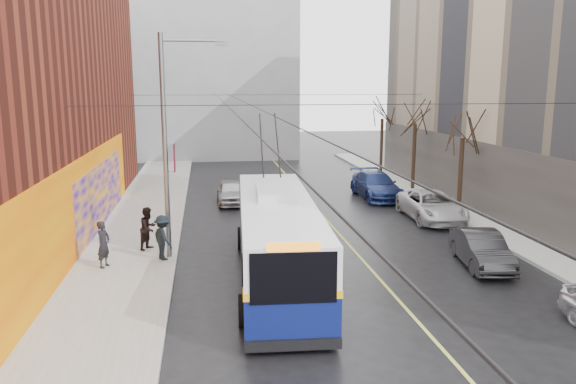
% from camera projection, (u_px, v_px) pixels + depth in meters
% --- Properties ---
extents(ground, '(140.00, 140.00, 0.00)m').
position_uv_depth(ground, '(401.00, 370.00, 14.15)').
color(ground, black).
rests_on(ground, ground).
extents(sidewalk_left, '(4.00, 60.00, 0.15)m').
position_uv_depth(sidewalk_left, '(133.00, 246.00, 24.64)').
color(sidewalk_left, gray).
rests_on(sidewalk_left, ground).
extents(sidewalk_right, '(2.00, 60.00, 0.15)m').
position_uv_depth(sidewalk_right, '(495.00, 231.00, 27.08)').
color(sidewalk_right, gray).
rests_on(sidewalk_right, ground).
extents(lane_line, '(0.12, 50.00, 0.01)m').
position_uv_depth(lane_line, '(334.00, 228.00, 27.96)').
color(lane_line, '#BFB74C').
rests_on(lane_line, ground).
extents(building_far, '(20.50, 12.10, 18.00)m').
position_uv_depth(building_far, '(190.00, 63.00, 55.25)').
color(building_far, gray).
rests_on(building_far, ground).
extents(streetlight_pole, '(2.65, 0.60, 9.00)m').
position_uv_depth(streetlight_pole, '(169.00, 141.00, 22.05)').
color(streetlight_pole, slate).
rests_on(streetlight_pole, ground).
extents(catenary_wires, '(18.00, 60.00, 0.22)m').
position_uv_depth(catenary_wires, '(250.00, 101.00, 26.93)').
color(catenary_wires, black).
extents(tree_near, '(3.20, 3.20, 6.40)m').
position_uv_depth(tree_near, '(463.00, 123.00, 30.03)').
color(tree_near, black).
rests_on(tree_near, ground).
extents(tree_mid, '(3.20, 3.20, 6.68)m').
position_uv_depth(tree_mid, '(416.00, 112.00, 36.77)').
color(tree_mid, black).
rests_on(tree_mid, ground).
extents(tree_far, '(3.20, 3.20, 6.57)m').
position_uv_depth(tree_far, '(383.00, 109.00, 43.59)').
color(tree_far, black).
rests_on(tree_far, ground).
extents(pigeons_flying, '(3.69, 2.96, 2.52)m').
position_uv_depth(pigeons_flying, '(246.00, 78.00, 23.12)').
color(pigeons_flying, slate).
extents(trolleybus, '(3.36, 12.28, 5.76)m').
position_uv_depth(trolleybus, '(277.00, 237.00, 20.34)').
color(trolleybus, '#0A134F').
rests_on(trolleybus, ground).
extents(parked_car_b, '(2.10, 4.38, 1.38)m').
position_uv_depth(parked_car_b, '(481.00, 249.00, 22.02)').
color(parked_car_b, '#252527').
rests_on(parked_car_b, ground).
extents(parked_car_c, '(2.65, 5.45, 1.49)m').
position_uv_depth(parked_car_c, '(432.00, 206.00, 29.57)').
color(parked_car_c, '#BDBDBF').
rests_on(parked_car_c, ground).
extents(parked_car_d, '(2.31, 5.54, 1.60)m').
position_uv_depth(parked_car_d, '(376.00, 185.00, 35.15)').
color(parked_car_d, navy).
rests_on(parked_car_d, ground).
extents(following_car, '(1.69, 4.10, 1.39)m').
position_uv_depth(following_car, '(231.00, 192.00, 33.60)').
color(following_car, '#AEAEB3').
rests_on(following_car, ground).
extents(pedestrian_a, '(0.66, 0.78, 1.81)m').
position_uv_depth(pedestrian_a, '(104.00, 244.00, 21.43)').
color(pedestrian_a, black).
rests_on(pedestrian_a, sidewalk_left).
extents(pedestrian_b, '(1.05, 1.12, 1.83)m').
position_uv_depth(pedestrian_b, '(148.00, 228.00, 23.74)').
color(pedestrian_b, black).
rests_on(pedestrian_b, sidewalk_left).
extents(pedestrian_c, '(1.19, 1.35, 1.81)m').
position_uv_depth(pedestrian_c, '(163.00, 238.00, 22.34)').
color(pedestrian_c, black).
rests_on(pedestrian_c, sidewalk_left).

